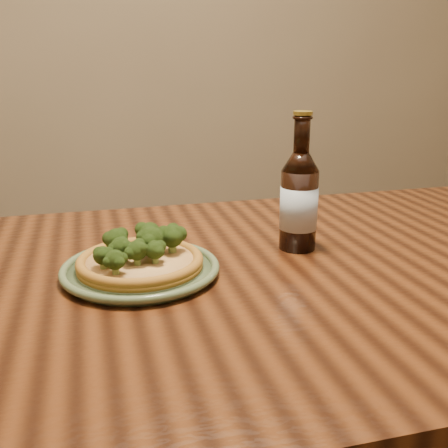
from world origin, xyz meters
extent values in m
cube|color=gray|center=(0.00, 2.25, 1.35)|extent=(4.00, 0.04, 2.70)
cube|color=#46220F|center=(0.00, 0.10, 0.73)|extent=(1.60, 0.90, 0.04)
cylinder|color=#536545|center=(-0.25, 0.12, 0.76)|extent=(0.25, 0.25, 0.01)
torus|color=#536545|center=(-0.25, 0.12, 0.76)|extent=(0.27, 0.27, 0.01)
torus|color=#536545|center=(-0.25, 0.12, 0.76)|extent=(0.22, 0.22, 0.01)
cylinder|color=#9A6822|center=(-0.25, 0.12, 0.77)|extent=(0.21, 0.21, 0.01)
torus|color=#9A6822|center=(-0.25, 0.12, 0.78)|extent=(0.21, 0.21, 0.02)
cylinder|color=#EBDB90|center=(-0.25, 0.12, 0.78)|extent=(0.18, 0.18, 0.01)
sphere|color=#304A17|center=(-0.23, 0.17, 0.81)|extent=(0.05, 0.05, 0.04)
sphere|color=#304A17|center=(-0.23, 0.13, 0.81)|extent=(0.05, 0.05, 0.04)
sphere|color=#304A17|center=(-0.28, 0.12, 0.80)|extent=(0.05, 0.05, 0.03)
sphere|color=#304A17|center=(-0.26, 0.10, 0.80)|extent=(0.04, 0.04, 0.03)
sphere|color=#304A17|center=(-0.23, 0.09, 0.80)|extent=(0.04, 0.04, 0.03)
sphere|color=#304A17|center=(-0.29, 0.06, 0.80)|extent=(0.04, 0.04, 0.03)
sphere|color=#304A17|center=(-0.29, 0.14, 0.81)|extent=(0.04, 0.04, 0.04)
sphere|color=#304A17|center=(-0.19, 0.14, 0.81)|extent=(0.04, 0.04, 0.04)
sphere|color=#304A17|center=(-0.31, 0.09, 0.80)|extent=(0.04, 0.04, 0.03)
cylinder|color=black|center=(0.06, 0.18, 0.83)|extent=(0.07, 0.07, 0.15)
cone|color=black|center=(0.06, 0.18, 0.92)|extent=(0.07, 0.07, 0.03)
cylinder|color=black|center=(0.06, 0.18, 0.97)|extent=(0.03, 0.03, 0.07)
torus|color=black|center=(0.06, 0.18, 1.00)|extent=(0.04, 0.04, 0.01)
cylinder|color=#A58C33|center=(0.06, 0.18, 1.01)|extent=(0.04, 0.04, 0.01)
cylinder|color=silver|center=(0.06, 0.18, 0.83)|extent=(0.07, 0.07, 0.08)
camera|label=1|loc=(-0.32, -0.72, 1.10)|focal=42.00mm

